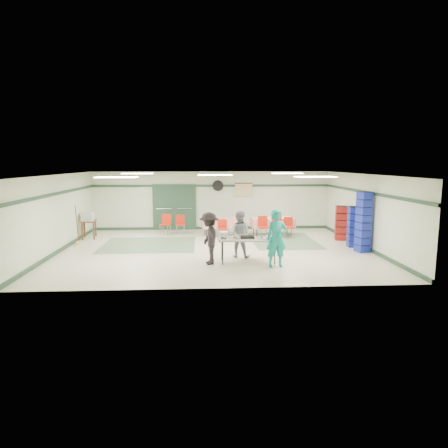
{
  "coord_description": "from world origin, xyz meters",
  "views": [
    {
      "loc": [
        -0.5,
        -14.11,
        3.11
      ],
      "look_at": [
        0.3,
        -0.3,
        0.98
      ],
      "focal_mm": 32.0,
      "sensor_mm": 36.0,
      "label": 1
    }
  ],
  "objects": [
    {
      "name": "office_printer",
      "position": [
        -5.15,
        2.38,
        0.92
      ],
      "size": [
        0.46,
        0.4,
        0.36
      ],
      "primitive_type": "cube",
      "rotation": [
        0.0,
        0.0,
        0.02
      ],
      "color": "#B3B2AE",
      "rests_on": "printer_table"
    },
    {
      "name": "sheet_tray_mid",
      "position": [
        0.81,
        -1.78,
        0.77
      ],
      "size": [
        0.6,
        0.46,
        0.02
      ],
      "primitive_type": "cube",
      "rotation": [
        0.0,
        0.0,
        -0.01
      ],
      "color": "silver",
      "rests_on": "serving_table"
    },
    {
      "name": "serving_table",
      "position": [
        0.96,
        -1.9,
        0.72
      ],
      "size": [
        1.87,
        0.78,
        0.76
      ],
      "rotation": [
        0.0,
        0.0,
        -0.01
      ],
      "color": "#9E9E99",
      "rests_on": "floor"
    },
    {
      "name": "dining_table_a",
      "position": [
        2.58,
        2.76,
        0.57
      ],
      "size": [
        1.9,
        0.99,
        0.77
      ],
      "rotation": [
        0.0,
        0.0,
        0.1
      ],
      "color": "red",
      "rests_on": "floor"
    },
    {
      "name": "wall_front",
      "position": [
        0.0,
        -4.5,
        1.35
      ],
      "size": [
        11.0,
        0.0,
        11.0
      ],
      "primitive_type": "plane",
      "rotation": [
        -1.57,
        0.0,
        0.0
      ],
      "color": "#B9BFA3",
      "rests_on": "floor"
    },
    {
      "name": "scroll_banner",
      "position": [
        1.5,
        4.44,
        1.85
      ],
      "size": [
        0.8,
        0.02,
        0.6
      ],
      "primitive_type": "cube",
      "color": "#CEB181",
      "rests_on": "wall_back"
    },
    {
      "name": "crate_stack_blue_b",
      "position": [
        5.15,
        -0.69,
        1.06
      ],
      "size": [
        0.5,
        0.5,
        2.13
      ],
      "primitive_type": "cube",
      "rotation": [
        0.0,
        0.0,
        0.25
      ],
      "color": "navy",
      "rests_on": "floor"
    },
    {
      "name": "green_patch_a",
      "position": [
        -2.5,
        1.0,
        0.0
      ],
      "size": [
        3.5,
        3.0,
        0.01
      ],
      "primitive_type": "cube",
      "color": "#597858",
      "rests_on": "floor"
    },
    {
      "name": "volunteer_grey",
      "position": [
        0.75,
        -1.18,
        0.77
      ],
      "size": [
        0.9,
        0.79,
        1.55
      ],
      "primitive_type": "imported",
      "rotation": [
        0.0,
        0.0,
        2.83
      ],
      "color": "gray",
      "rests_on": "floor"
    },
    {
      "name": "trim_back",
      "position": [
        0.0,
        4.47,
        2.05
      ],
      "size": [
        11.0,
        0.06,
        0.1
      ],
      "primitive_type": "cube",
      "color": "#203C29",
      "rests_on": "wall_back"
    },
    {
      "name": "volunteer_teal",
      "position": [
        1.75,
        -2.52,
        0.87
      ],
      "size": [
        0.68,
        0.49,
        1.74
      ],
      "primitive_type": "imported",
      "rotation": [
        0.0,
        0.0,
        0.12
      ],
      "color": "teal",
      "rests_on": "floor"
    },
    {
      "name": "dining_table_b",
      "position": [
        0.38,
        2.76,
        0.57
      ],
      "size": [
        1.74,
        0.92,
        0.77
      ],
      "rotation": [
        0.0,
        0.0,
        0.12
      ],
      "color": "red",
      "rests_on": "floor"
    },
    {
      "name": "wall_right",
      "position": [
        5.5,
        0.0,
        1.35
      ],
      "size": [
        0.0,
        9.0,
        9.0
      ],
      "primitive_type": "plane",
      "rotation": [
        1.57,
        0.0,
        -1.57
      ],
      "color": "#B9BFA3",
      "rests_on": "floor"
    },
    {
      "name": "sheet_tray_right",
      "position": [
        1.57,
        -1.95,
        0.77
      ],
      "size": [
        0.61,
        0.47,
        0.02
      ],
      "primitive_type": "cube",
      "rotation": [
        0.0,
        0.0,
        -0.01
      ],
      "color": "silver",
      "rests_on": "serving_table"
    },
    {
      "name": "wall_back",
      "position": [
        0.0,
        4.5,
        1.35
      ],
      "size": [
        11.0,
        0.0,
        11.0
      ],
      "primitive_type": "plane",
      "rotation": [
        1.57,
        0.0,
        0.0
      ],
      "color": "#B9BFA3",
      "rests_on": "floor"
    },
    {
      "name": "chair_loose_b",
      "position": [
        -2.02,
        3.05,
        0.56
      ],
      "size": [
        0.53,
        0.53,
        0.91
      ],
      "rotation": [
        0.0,
        0.0,
        -0.28
      ],
      "color": "red",
      "rests_on": "floor"
    },
    {
      "name": "crate_stack_red",
      "position": [
        5.15,
        1.54,
        0.69
      ],
      "size": [
        0.51,
        0.51,
        1.39
      ],
      "primitive_type": "cube",
      "rotation": [
        0.0,
        0.0,
        -0.22
      ],
      "color": "#A12310",
      "rests_on": "floor"
    },
    {
      "name": "wall_fan",
      "position": [
        0.3,
        4.44,
        2.05
      ],
      "size": [
        0.5,
        0.1,
        0.5
      ],
      "primitive_type": "cylinder",
      "rotation": [
        1.57,
        0.0,
        0.0
      ],
      "color": "black",
      "rests_on": "wall_back"
    },
    {
      "name": "baseboard_back",
      "position": [
        0.0,
        4.47,
        0.06
      ],
      "size": [
        11.0,
        0.06,
        0.12
      ],
      "primitive_type": "cube",
      "color": "#203C29",
      "rests_on": "floor"
    },
    {
      "name": "printer_table",
      "position": [
        -5.15,
        2.51,
        0.64
      ],
      "size": [
        0.68,
        0.94,
        0.74
      ],
      "rotation": [
        0.0,
        0.0,
        0.15
      ],
      "color": "brown",
      "rests_on": "floor"
    },
    {
      "name": "floor",
      "position": [
        0.0,
        0.0,
        0.0
      ],
      "size": [
        11.0,
        11.0,
        0.0
      ],
      "primitive_type": "plane",
      "color": "beige",
      "rests_on": "ground"
    },
    {
      "name": "trim_right",
      "position": [
        5.47,
        0.0,
        2.05
      ],
      "size": [
        0.06,
        9.0,
        0.1
      ],
      "primitive_type": "cube",
      "rotation": [
        0.0,
        0.0,
        1.57
      ],
      "color": "#203C29",
      "rests_on": "wall_back"
    },
    {
      "name": "foam_box_stack",
      "position": [
        0.22,
        -1.81,
        0.86
      ],
      "size": [
        0.22,
        0.2,
        0.2
      ],
      "primitive_type": "cube",
      "rotation": [
        0.0,
        0.0,
        -0.01
      ],
      "color": "white",
      "rests_on": "serving_table"
    },
    {
      "name": "double_door_left",
      "position": [
        -2.2,
        4.44,
        1.05
      ],
      "size": [
        0.9,
        0.06,
        2.1
      ],
      "primitive_type": "cube",
      "color": "gray",
      "rests_on": "floor"
    },
    {
      "name": "volunteer_dark",
      "position": [
        -0.26,
        -2.05,
        0.81
      ],
      "size": [
        0.77,
        1.13,
        1.62
      ],
      "primitive_type": "imported",
      "rotation": [
        0.0,
        0.0,
        -1.4
      ],
      "color": "black",
      "rests_on": "floor"
    },
    {
      "name": "chair_d",
      "position": [
        0.39,
        2.19,
        0.48
      ],
      "size": [
        0.39,
        0.39,
        0.78
      ],
      "rotation": [
        0.0,
        0.0,
        0.07
      ],
      "color": "red",
      "rests_on": "floor"
    },
    {
      "name": "sheet_tray_left",
      "position": [
        0.35,
        -2.06,
        0.77
      ],
      "size": [
        0.62,
        0.47,
        0.02
      ],
      "primitive_type": "cube",
      "rotation": [
        0.0,
        0.0,
        -0.01
      ],
      "color": "silver",
      "rests_on": "serving_table"
    },
    {
      "name": "crate_stack_blue_a",
      "position": [
        5.15,
        0.18,
        0.76
      ],
      "size": [
        0.43,
        0.43,
        1.52
      ],
      "primitive_type": "cube",
      "rotation": [
        0.0,
        0.0,
        -0.1
      ],
      "color": "navy",
      "rests_on": "floor"
    },
    {
      "name": "chair_loose_a",
      "position": [
        -1.41,
        3.24,
        0.52
      ],
      "size": [
        0.42,
        0.42,
        0.85
      ],
      "rotation": [
        0.0,
        0.0,
        0.08
      ],
      "color": "red",
      "rests_on": "floor"
    },
    {
      "name": "green_patch_b",
      "position": [
        2.8,
        1.5,
        0.0
      ],
      "size": [
        2.5,
        3.5,
        0.01
      ],
      "primitive_type": "cube",
      "color": "#597858",
      "rests_on": "floor"
    },
    {
      "name": "double_door_right",
      "position": [
        -1.25,
        4.44,
        1.05
      ],
      "size": [
        0.9,
        0.06,
        2.1
      ],
      "primitive_type": "cube",
      "color": "gray",
      "rests_on": "floor"
    },
    {
      "name": "broom",
      "position": [
        -5.23,
        1.21,
        0.78
      ],
      "size": [
        0.04,
        0.24,
        1.49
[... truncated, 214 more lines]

